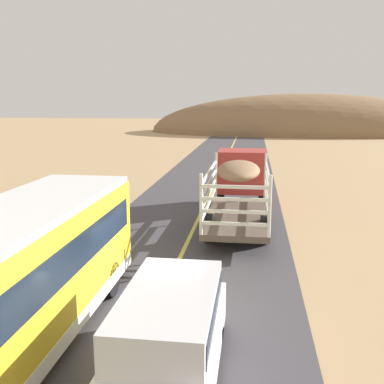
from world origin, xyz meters
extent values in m
plane|color=tan|center=(0.00, 0.00, 0.00)|extent=(240.00, 240.00, 0.00)
cube|color=#423F44|center=(0.00, 0.00, 0.01)|extent=(8.00, 120.00, 0.02)
cube|color=#D8CC4C|center=(0.00, 0.00, 0.02)|extent=(0.16, 117.60, 0.00)
cube|color=silver|center=(0.96, -3.16, 0.70)|extent=(1.90, 4.60, 0.90)
cube|color=silver|center=(0.96, -3.31, 1.55)|extent=(1.75, 3.59, 0.80)
cube|color=#192333|center=(0.96, -3.31, 1.57)|extent=(1.79, 3.22, 0.44)
cylinder|color=black|center=(0.14, -1.73, 0.40)|extent=(0.26, 0.76, 0.76)
cylinder|color=black|center=(1.78, -1.73, 0.40)|extent=(0.26, 0.76, 0.76)
cube|color=#B2332D|center=(1.91, 12.58, 1.82)|extent=(2.50, 2.20, 2.20)
cube|color=#192333|center=(1.91, 12.58, 2.27)|extent=(2.53, 1.54, 0.70)
cube|color=brown|center=(1.91, 7.18, 0.72)|extent=(2.50, 6.40, 0.24)
cylinder|color=silver|center=(0.72, 10.32, 1.94)|extent=(0.12, 0.12, 2.20)
cylinder|color=silver|center=(3.10, 10.32, 1.94)|extent=(0.12, 0.12, 2.20)
cylinder|color=silver|center=(0.72, 4.04, 1.94)|extent=(0.12, 0.12, 2.20)
cylinder|color=silver|center=(3.10, 4.04, 1.94)|extent=(0.12, 0.12, 2.20)
cube|color=silver|center=(0.70, 7.18, 1.28)|extent=(0.08, 6.30, 0.12)
cube|color=silver|center=(3.12, 7.18, 1.28)|extent=(0.08, 6.30, 0.12)
cube|color=silver|center=(1.91, 4.02, 1.28)|extent=(2.40, 0.08, 0.12)
cube|color=silver|center=(0.70, 7.18, 1.72)|extent=(0.08, 6.30, 0.12)
cube|color=silver|center=(3.12, 7.18, 1.72)|extent=(0.08, 6.30, 0.12)
cube|color=silver|center=(1.91, 4.02, 1.72)|extent=(2.40, 0.08, 0.12)
cube|color=silver|center=(0.70, 7.18, 2.16)|extent=(0.08, 6.30, 0.12)
cube|color=silver|center=(3.12, 7.18, 2.16)|extent=(0.08, 6.30, 0.12)
cube|color=silver|center=(1.91, 4.02, 2.16)|extent=(2.40, 0.08, 0.12)
cube|color=silver|center=(0.70, 7.18, 2.60)|extent=(0.08, 6.30, 0.12)
cube|color=silver|center=(3.12, 7.18, 2.60)|extent=(0.08, 6.30, 0.12)
cube|color=silver|center=(1.91, 4.02, 2.60)|extent=(2.40, 0.08, 0.12)
ellipsoid|color=#8C6B4C|center=(1.91, 7.18, 2.69)|extent=(1.75, 3.84, 0.70)
cylinder|color=black|center=(0.82, 12.58, 0.57)|extent=(0.32, 1.10, 1.10)
cylinder|color=black|center=(3.00, 12.58, 0.57)|extent=(0.32, 1.10, 1.10)
cylinder|color=black|center=(0.82, 5.90, 0.57)|extent=(0.32, 1.10, 1.10)
cylinder|color=black|center=(3.00, 5.90, 0.57)|extent=(0.32, 1.10, 1.10)
cube|color=gold|center=(-2.58, -2.83, 1.72)|extent=(2.50, 10.00, 2.70)
cube|color=white|center=(-2.58, -2.83, 3.15)|extent=(2.45, 9.80, 0.16)
cube|color=#192333|center=(-2.58, -2.83, 2.19)|extent=(2.54, 9.20, 0.80)
cube|color=silver|center=(-2.58, -2.83, 0.57)|extent=(2.53, 9.80, 0.36)
cylinder|color=black|center=(-3.68, 0.42, 0.52)|extent=(0.30, 1.00, 1.00)
cylinder|color=black|center=(-1.48, 0.42, 0.52)|extent=(0.30, 1.00, 1.00)
ellipsoid|color=olive|center=(11.11, 68.19, 0.00)|extent=(52.75, 25.94, 13.02)
camera|label=1|loc=(2.48, -11.25, 5.56)|focal=42.14mm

